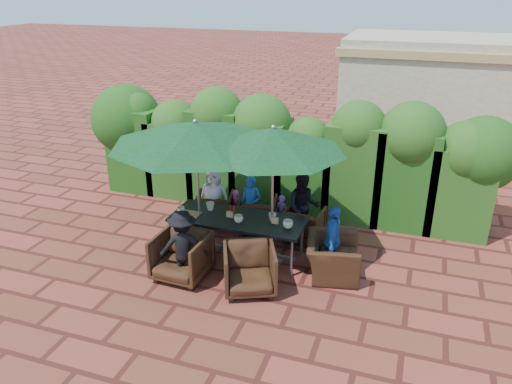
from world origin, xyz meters
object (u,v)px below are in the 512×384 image
(chair_near_left, at_px, (181,254))
(chair_end_right, at_px, (333,251))
(dining_table, at_px, (238,222))
(chair_near_right, at_px, (250,267))
(umbrella_right, at_px, (273,140))
(chair_far_right, at_px, (304,222))
(chair_far_mid, at_px, (258,213))
(umbrella_left, at_px, (196,133))
(chair_far_left, at_px, (215,207))

(chair_near_left, bearing_deg, chair_end_right, 23.25)
(dining_table, bearing_deg, chair_near_right, -59.79)
(umbrella_right, distance_m, chair_near_right, 2.05)
(umbrella_right, height_order, chair_near_right, umbrella_right)
(chair_far_right, distance_m, chair_near_right, 1.96)
(chair_far_mid, relative_size, chair_near_right, 0.90)
(chair_near_left, bearing_deg, chair_far_right, 52.72)
(dining_table, xyz_separation_m, chair_far_mid, (0.01, 1.06, -0.30))
(umbrella_left, distance_m, chair_end_right, 3.00)
(chair_near_right, distance_m, chair_end_right, 1.45)
(umbrella_right, relative_size, chair_far_left, 3.42)
(dining_table, distance_m, chair_far_left, 1.41)
(umbrella_left, distance_m, chair_near_right, 2.38)
(chair_far_right, bearing_deg, chair_near_left, 55.71)
(chair_far_right, height_order, chair_near_left, chair_near_left)
(umbrella_left, height_order, chair_near_left, umbrella_left)
(chair_near_left, bearing_deg, umbrella_right, 40.76)
(chair_far_left, height_order, chair_near_right, chair_near_right)
(chair_far_mid, bearing_deg, chair_near_right, 93.38)
(chair_far_mid, bearing_deg, chair_end_right, 134.97)
(umbrella_left, distance_m, chair_far_left, 2.16)
(umbrella_left, distance_m, chair_near_left, 2.01)
(dining_table, bearing_deg, umbrella_right, 4.11)
(chair_far_mid, xyz_separation_m, chair_near_left, (-0.65, -2.00, 0.05))
(chair_end_right, bearing_deg, chair_near_right, 116.30)
(chair_far_right, distance_m, chair_end_right, 1.27)
(umbrella_left, bearing_deg, chair_far_right, 31.31)
(chair_near_left, distance_m, chair_near_right, 1.19)
(chair_far_left, xyz_separation_m, chair_near_right, (1.44, -1.99, 0.05))
(umbrella_left, height_order, chair_end_right, umbrella_left)
(umbrella_left, xyz_separation_m, chair_near_right, (1.26, -0.90, -1.80))
(chair_far_mid, xyz_separation_m, chair_end_right, (1.69, -1.11, 0.06))
(umbrella_right, xyz_separation_m, chair_near_left, (-1.25, -0.99, -1.79))
(dining_table, height_order, chair_far_left, dining_table)
(umbrella_right, distance_m, chair_near_left, 2.39)
(chair_far_mid, bearing_deg, umbrella_left, 44.88)
(dining_table, relative_size, chair_near_left, 2.77)
(chair_near_right, relative_size, chair_end_right, 0.84)
(umbrella_left, distance_m, chair_far_mid, 2.26)
(chair_near_right, bearing_deg, chair_far_left, 102.22)
(dining_table, xyz_separation_m, umbrella_right, (0.61, 0.04, 1.54))
(chair_far_right, relative_size, chair_near_right, 0.85)
(umbrella_left, relative_size, chair_near_left, 3.44)
(chair_far_mid, height_order, chair_near_left, chair_near_left)
(chair_far_right, bearing_deg, dining_table, 51.09)
(chair_near_left, xyz_separation_m, chair_near_right, (1.19, 0.01, -0.01))
(umbrella_right, relative_size, chair_far_right, 3.51)
(chair_far_right, distance_m, chair_near_left, 2.50)
(umbrella_left, xyz_separation_m, chair_near_left, (0.07, -0.90, -1.79))
(umbrella_left, bearing_deg, chair_far_left, 99.37)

